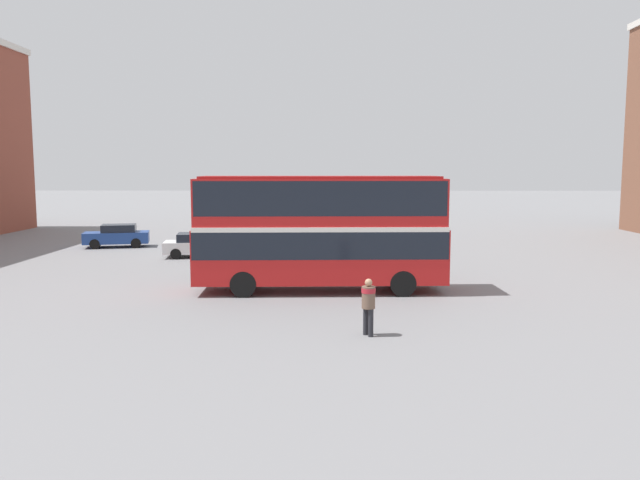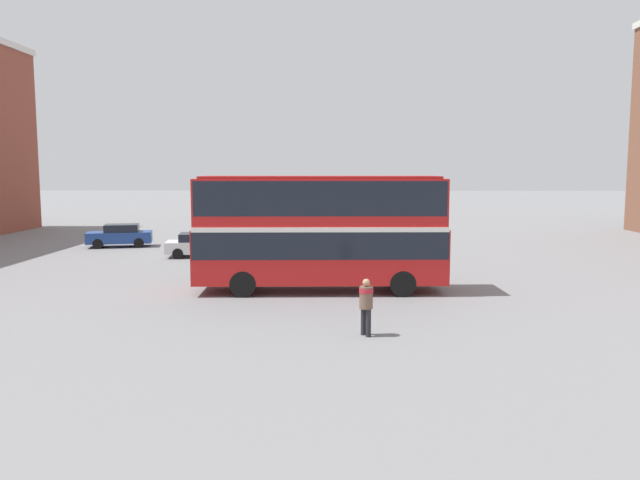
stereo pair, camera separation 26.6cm
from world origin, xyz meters
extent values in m
plane|color=slate|center=(0.00, 0.00, 0.00)|extent=(240.00, 240.00, 0.00)
cube|color=red|center=(0.10, -0.64, 1.56)|extent=(10.41, 2.99, 2.23)
cube|color=red|center=(0.10, -0.64, 3.69)|extent=(10.25, 2.91, 2.03)
cube|color=black|center=(0.10, -0.64, 2.07)|extent=(10.30, 3.02, 1.10)
cube|color=black|center=(0.10, -0.64, 3.93)|extent=(10.09, 2.93, 1.38)
cube|color=silver|center=(0.10, -0.64, 2.70)|extent=(10.30, 3.01, 0.20)
cube|color=maroon|center=(0.10, -0.64, 4.76)|extent=(9.78, 2.71, 0.10)
cylinder|color=black|center=(3.35, 0.65, 0.53)|extent=(1.07, 0.34, 1.05)
cylinder|color=black|center=(3.45, -1.66, 0.53)|extent=(1.07, 0.34, 1.05)
cylinder|color=black|center=(-3.03, 0.40, 0.53)|extent=(1.07, 0.34, 1.05)
cylinder|color=black|center=(-2.94, -1.92, 0.53)|extent=(1.07, 0.34, 1.05)
cylinder|color=#232328|center=(1.76, -7.72, 0.43)|extent=(0.16, 0.16, 0.86)
cylinder|color=#232328|center=(1.62, -7.49, 0.43)|extent=(0.16, 0.16, 0.86)
cylinder|color=brown|center=(1.69, -7.60, 1.20)|extent=(0.57, 0.57, 0.68)
cylinder|color=#B2232D|center=(1.69, -7.60, 1.42)|extent=(0.60, 0.60, 0.15)
sphere|color=tan|center=(1.69, -7.60, 1.66)|extent=(0.23, 0.23, 0.23)
cube|color=silver|center=(-7.11, 9.48, 0.59)|extent=(4.15, 2.33, 0.66)
cube|color=black|center=(-7.26, 9.46, 1.16)|extent=(2.25, 1.90, 0.47)
cylinder|color=black|center=(-6.00, 10.46, 0.31)|extent=(0.64, 0.30, 0.61)
cylinder|color=black|center=(-5.79, 8.82, 0.31)|extent=(0.64, 0.30, 0.61)
cylinder|color=black|center=(-8.42, 10.14, 0.31)|extent=(0.64, 0.30, 0.61)
cylinder|color=black|center=(-8.21, 8.50, 0.31)|extent=(0.64, 0.30, 0.61)
cube|color=black|center=(1.75, 14.14, 0.66)|extent=(4.36, 2.33, 0.74)
cube|color=black|center=(1.59, 14.16, 1.28)|extent=(2.35, 1.91, 0.50)
cylinder|color=black|center=(3.14, 14.83, 0.34)|extent=(0.69, 0.30, 0.67)
cylinder|color=black|center=(2.94, 13.16, 0.34)|extent=(0.69, 0.30, 0.67)
cylinder|color=black|center=(0.57, 15.13, 0.34)|extent=(0.69, 0.30, 0.67)
cylinder|color=black|center=(0.37, 13.46, 0.34)|extent=(0.69, 0.30, 0.67)
cube|color=navy|center=(-13.44, 13.95, 0.63)|extent=(4.37, 2.62, 0.73)
cube|color=black|center=(-13.28, 13.99, 1.24)|extent=(2.42, 2.00, 0.49)
cylinder|color=black|center=(-14.49, 12.91, 0.32)|extent=(0.67, 0.36, 0.64)
cylinder|color=black|center=(-14.85, 14.42, 0.32)|extent=(0.67, 0.36, 0.64)
cylinder|color=black|center=(-12.03, 13.49, 0.32)|extent=(0.67, 0.36, 0.64)
cylinder|color=black|center=(-12.39, 15.00, 0.32)|extent=(0.67, 0.36, 0.64)
camera|label=1|loc=(0.49, -26.33, 5.11)|focal=35.00mm
camera|label=2|loc=(0.76, -26.33, 5.11)|focal=35.00mm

